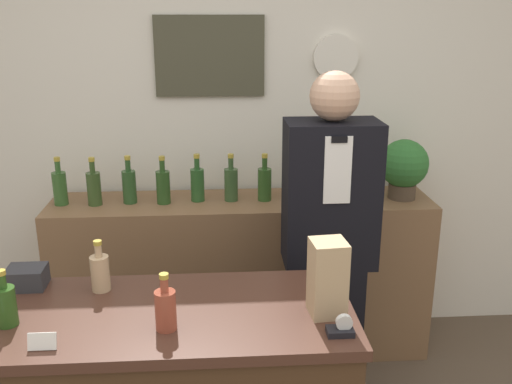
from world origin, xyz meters
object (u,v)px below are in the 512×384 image
(shopkeeper, at_px, (328,251))
(paper_bag, at_px, (328,278))
(potted_plant, at_px, (404,166))
(tape_dispenser, at_px, (341,328))

(shopkeeper, xyz_separation_m, paper_bag, (-0.15, -0.72, 0.22))
(shopkeeper, height_order, potted_plant, shopkeeper)
(potted_plant, relative_size, tape_dispenser, 3.78)
(tape_dispenser, bearing_deg, paper_bag, 99.70)
(shopkeeper, relative_size, tape_dispenser, 19.04)
(potted_plant, height_order, paper_bag, potted_plant)
(potted_plant, height_order, tape_dispenser, potted_plant)
(paper_bag, relative_size, tape_dispenser, 3.07)
(shopkeeper, distance_m, potted_plant, 0.78)
(shopkeeper, distance_m, tape_dispenser, 0.88)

